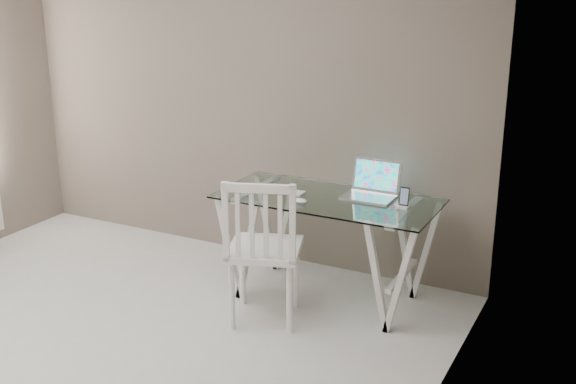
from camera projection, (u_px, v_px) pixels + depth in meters
name	position (u px, v px, depth m)	size (l,w,h in m)	color
room	(3.00, 79.00, 3.60)	(4.50, 4.52, 2.71)	beige
desk	(327.00, 247.00, 5.02)	(1.50, 0.70, 0.75)	silver
chair	(263.00, 245.00, 4.59)	(0.59, 0.59, 1.01)	white
laptop	(372.00, 188.00, 4.92)	(0.34, 0.29, 0.24)	silver
keyboard	(285.00, 191.00, 5.02)	(0.29, 0.13, 0.01)	silver
mouse	(300.00, 201.00, 4.79)	(0.10, 0.06, 0.03)	white
phone_dock	(404.00, 202.00, 4.69)	(0.07, 0.07, 0.14)	white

